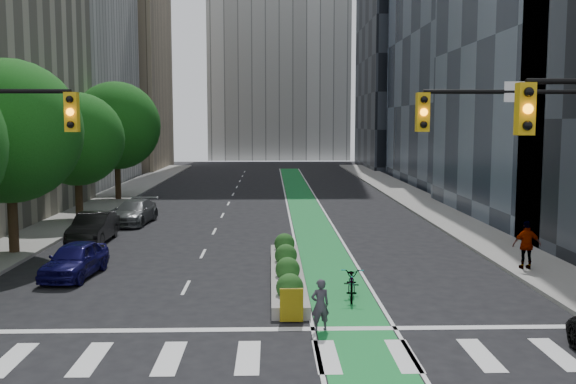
{
  "coord_description": "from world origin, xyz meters",
  "views": [
    {
      "loc": [
        0.57,
        -16.83,
        6.0
      ],
      "look_at": [
        1.34,
        10.43,
        3.0
      ],
      "focal_mm": 40.0,
      "sensor_mm": 36.0,
      "label": 1
    }
  ],
  "objects": [
    {
      "name": "sidewalk_left",
      "position": [
        -11.8,
        25.0,
        0.07
      ],
      "size": [
        3.6,
        90.0,
        0.15
      ],
      "primitive_type": "cube",
      "color": "gray",
      "rests_on": "ground"
    },
    {
      "name": "tree_far",
      "position": [
        -11.0,
        32.0,
        5.69
      ],
      "size": [
        6.6,
        6.6,
        9.0
      ],
      "color": "black",
      "rests_on": "ground"
    },
    {
      "name": "bike_lane_paint",
      "position": [
        3.0,
        30.0,
        0.01
      ],
      "size": [
        2.2,
        70.0,
        0.01
      ],
      "primitive_type": "cube",
      "color": "#167E34",
      "rests_on": "ground"
    },
    {
      "name": "building_dark_end",
      "position": [
        20.0,
        68.0,
        14.0
      ],
      "size": [
        14.0,
        18.0,
        28.0
      ],
      "primitive_type": "cube",
      "color": "black",
      "rests_on": "ground"
    },
    {
      "name": "tree_midfar",
      "position": [
        -11.0,
        22.0,
        4.95
      ],
      "size": [
        5.6,
        5.6,
        7.76
      ],
      "color": "black",
      "rests_on": "ground"
    },
    {
      "name": "parked_car_left_mid",
      "position": [
        -8.23,
        14.91,
        0.75
      ],
      "size": [
        1.59,
        4.54,
        1.49
      ],
      "primitive_type": "imported",
      "rotation": [
        0.0,
        0.0,
        -0.0
      ],
      "color": "black",
      "rests_on": "ground"
    },
    {
      "name": "signal_right",
      "position": [
        8.67,
        0.47,
        4.8
      ],
      "size": [
        5.82,
        0.51,
        7.2
      ],
      "color": "black",
      "rests_on": "ground"
    },
    {
      "name": "cyclist",
      "position": [
        2.0,
        1.07,
        0.76
      ],
      "size": [
        0.63,
        0.5,
        1.52
      ],
      "primitive_type": "imported",
      "rotation": [
        0.0,
        0.0,
        3.42
      ],
      "color": "#37323C",
      "rests_on": "ground"
    },
    {
      "name": "sidewalk_right",
      "position": [
        11.8,
        25.0,
        0.07
      ],
      "size": [
        3.6,
        90.0,
        0.15
      ],
      "primitive_type": "cube",
      "color": "gray",
      "rests_on": "ground"
    },
    {
      "name": "parked_car_left_far",
      "position": [
        -7.46,
        20.85,
        0.7
      ],
      "size": [
        2.38,
        4.96,
        1.39
      ],
      "primitive_type": "imported",
      "rotation": [
        0.0,
        0.0,
        -0.09
      ],
      "color": "#4E5153",
      "rests_on": "ground"
    },
    {
      "name": "tree_mid",
      "position": [
        -11.0,
        12.0,
        5.57
      ],
      "size": [
        6.4,
        6.4,
        8.78
      ],
      "color": "black",
      "rests_on": "ground"
    },
    {
      "name": "pedestrian_far",
      "position": [
        10.78,
        7.99,
        1.12
      ],
      "size": [
        1.14,
        0.5,
        1.93
      ],
      "primitive_type": "imported",
      "rotation": [
        0.0,
        0.0,
        3.12
      ],
      "color": "gray",
      "rests_on": "sidewalk_right"
    },
    {
      "name": "ground",
      "position": [
        0.0,
        0.0,
        0.0
      ],
      "size": [
        160.0,
        160.0,
        0.0
      ],
      "primitive_type": "plane",
      "color": "black",
      "rests_on": "ground"
    },
    {
      "name": "median_planter",
      "position": [
        1.2,
        7.04,
        0.37
      ],
      "size": [
        1.2,
        10.26,
        1.1
      ],
      "color": "gray",
      "rests_on": "ground"
    },
    {
      "name": "parked_car_left_near",
      "position": [
        -7.0,
        7.74,
        0.68
      ],
      "size": [
        2.01,
        4.16,
        1.37
      ],
      "primitive_type": "imported",
      "rotation": [
        0.0,
        0.0,
        -0.1
      ],
      "color": "#0F0C49",
      "rests_on": "ground"
    },
    {
      "name": "building_tan_far",
      "position": [
        -20.0,
        66.0,
        13.0
      ],
      "size": [
        14.0,
        16.0,
        26.0
      ],
      "primitive_type": "cube",
      "color": "tan",
      "rests_on": "ground"
    },
    {
      "name": "bicycle",
      "position": [
        3.36,
        4.47,
        0.56
      ],
      "size": [
        1.0,
        2.22,
        1.13
      ],
      "primitive_type": "imported",
      "rotation": [
        0.0,
        0.0,
        -0.12
      ],
      "color": "gray",
      "rests_on": "ground"
    }
  ]
}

